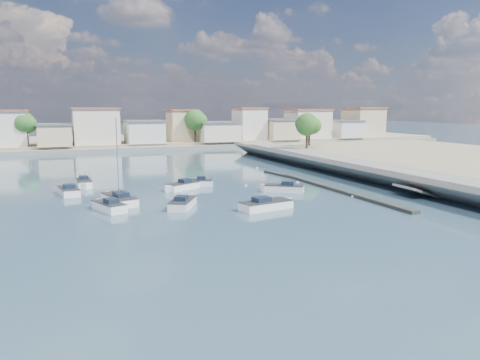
# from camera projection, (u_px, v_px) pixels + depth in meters

# --- Properties ---
(ground) EXTENTS (400.00, 400.00, 0.00)m
(ground) POSITION_uv_depth(u_px,v_px,m) (206.00, 165.00, 80.48)
(ground) COLOR #2D485A
(ground) RESTS_ON ground
(seawall_walkway) EXTENTS (5.00, 90.00, 1.80)m
(seawall_walkway) POSITION_uv_depth(u_px,v_px,m) (399.00, 175.00, 62.25)
(seawall_walkway) COLOR slate
(seawall_walkway) RESTS_ON ground
(breakwater) EXTENTS (2.00, 31.02, 0.35)m
(breakwater) POSITION_uv_depth(u_px,v_px,m) (325.00, 186.00, 57.87)
(breakwater) COLOR black
(breakwater) RESTS_ON ground
(far_shore_land) EXTENTS (160.00, 40.00, 1.40)m
(far_shore_land) POSITION_uv_depth(u_px,v_px,m) (149.00, 141.00, 128.14)
(far_shore_land) COLOR gray
(far_shore_land) RESTS_ON ground
(far_shore_quay) EXTENTS (160.00, 2.50, 0.80)m
(far_shore_quay) POSITION_uv_depth(u_px,v_px,m) (166.00, 148.00, 108.90)
(far_shore_quay) COLOR slate
(far_shore_quay) RESTS_ON ground
(far_town) EXTENTS (113.01, 12.80, 8.35)m
(far_town) POSITION_uv_depth(u_px,v_px,m) (202.00, 127.00, 117.52)
(far_town) COLOR beige
(far_town) RESTS_ON far_shore_land
(shore_trees) EXTENTS (74.56, 38.32, 7.92)m
(shore_trees) POSITION_uv_depth(u_px,v_px,m) (204.00, 123.00, 108.37)
(shore_trees) COLOR #38281E
(shore_trees) RESTS_ON ground
(motorboat_a) EXTENTS (3.06, 4.89, 1.48)m
(motorboat_a) POSITION_uv_depth(u_px,v_px,m) (108.00, 207.00, 45.28)
(motorboat_a) COLOR white
(motorboat_a) RESTS_ON ground
(motorboat_b) EXTENTS (3.84, 4.91, 1.48)m
(motorboat_b) POSITION_uv_depth(u_px,v_px,m) (183.00, 203.00, 46.75)
(motorboat_b) COLOR white
(motorboat_b) RESTS_ON ground
(motorboat_c) EXTENTS (4.82, 4.07, 1.48)m
(motorboat_c) POSITION_uv_depth(u_px,v_px,m) (282.00, 189.00, 55.17)
(motorboat_c) COLOR white
(motorboat_c) RESTS_ON ground
(motorboat_d) EXTENTS (4.65, 3.61, 1.48)m
(motorboat_d) POSITION_uv_depth(u_px,v_px,m) (181.00, 187.00, 56.47)
(motorboat_d) COLOR white
(motorboat_d) RESTS_ON ground
(motorboat_e) EXTENTS (2.48, 5.23, 1.48)m
(motorboat_e) POSITION_uv_depth(u_px,v_px,m) (68.00, 191.00, 53.56)
(motorboat_e) COLOR white
(motorboat_e) RESTS_ON ground
(motorboat_f) EXTENTS (3.95, 2.69, 1.48)m
(motorboat_f) POSITION_uv_depth(u_px,v_px,m) (197.00, 183.00, 59.03)
(motorboat_f) COLOR white
(motorboat_f) RESTS_ON ground
(motorboat_g) EXTENTS (1.80, 4.97, 1.48)m
(motorboat_g) POSITION_uv_depth(u_px,v_px,m) (84.00, 183.00, 58.82)
(motorboat_g) COLOR white
(motorboat_g) RESTS_ON ground
(motorboat_h) EXTENTS (5.99, 3.06, 1.48)m
(motorboat_h) POSITION_uv_depth(u_px,v_px,m) (268.00, 205.00, 45.92)
(motorboat_h) COLOR white
(motorboat_h) RESTS_ON ground
(sailboat) EXTENTS (3.31, 6.56, 9.00)m
(sailboat) POSITION_uv_depth(u_px,v_px,m) (118.00, 199.00, 48.81)
(sailboat) COLOR white
(sailboat) RESTS_ON ground
(mooring_buoys) EXTENTS (8.90, 34.87, 0.32)m
(mooring_buoys) POSITION_uv_depth(u_px,v_px,m) (295.00, 184.00, 60.15)
(mooring_buoys) COLOR white
(mooring_buoys) RESTS_ON ground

